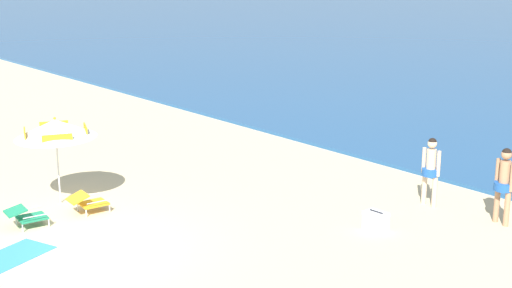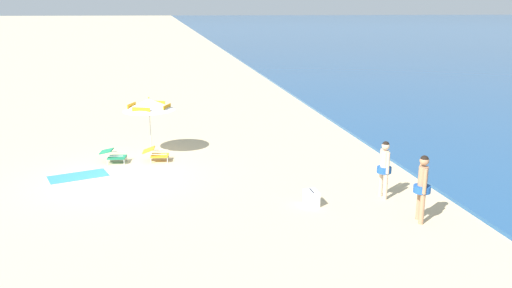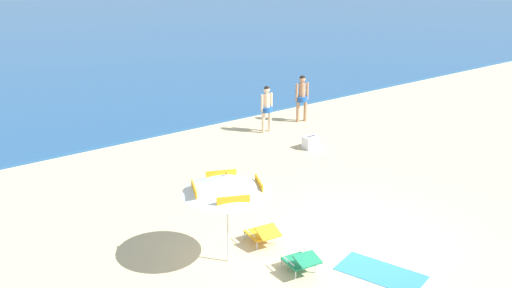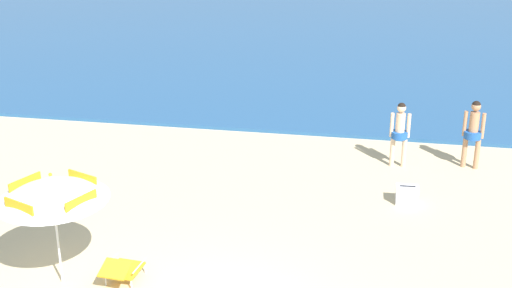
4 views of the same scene
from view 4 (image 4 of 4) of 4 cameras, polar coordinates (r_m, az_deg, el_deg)
beach_umbrella_striped_main at (r=12.02m, az=-16.61°, el=-3.53°), size 2.39×2.40×2.11m
lounge_chair_under_umbrella at (r=12.46m, az=-11.10°, el=-10.17°), size 0.63×0.92×0.51m
person_standing_near_shore at (r=17.52m, az=17.62°, el=1.15°), size 0.50×0.42×1.73m
person_standing_beside at (r=17.18m, az=11.87°, el=1.15°), size 0.49×0.40×1.65m
cooler_box at (r=15.48m, az=12.43°, el=-4.15°), size 0.51×0.37×0.43m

